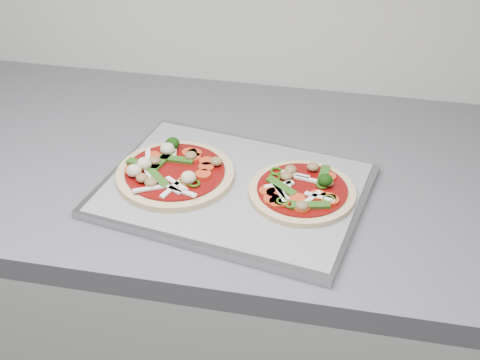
# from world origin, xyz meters

# --- Properties ---
(countertop) EXTENTS (3.60, 0.60, 0.04)m
(countertop) POSITION_xyz_m (0.00, 1.30, 0.88)
(countertop) COLOR slate
(countertop) RESTS_ON base_cabinet
(baking_tray) EXTENTS (0.45, 0.37, 0.01)m
(baking_tray) POSITION_xyz_m (-0.19, 1.22, 0.91)
(baking_tray) COLOR #97979C
(baking_tray) RESTS_ON countertop
(parchment) EXTENTS (0.43, 0.34, 0.00)m
(parchment) POSITION_xyz_m (-0.19, 1.22, 0.91)
(parchment) COLOR gray
(parchment) RESTS_ON baking_tray
(pizza_left) EXTENTS (0.22, 0.22, 0.03)m
(pizza_left) POSITION_xyz_m (-0.29, 1.22, 0.92)
(pizza_left) COLOR #E2BE89
(pizza_left) RESTS_ON parchment
(pizza_right) EXTENTS (0.18, 0.18, 0.03)m
(pizza_right) POSITION_xyz_m (-0.08, 1.21, 0.92)
(pizza_right) COLOR #E2BE89
(pizza_right) RESTS_ON parchment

